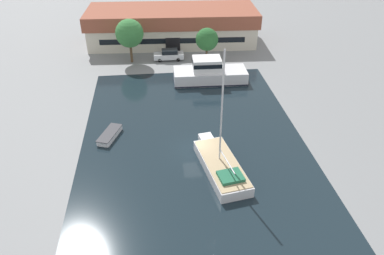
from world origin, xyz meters
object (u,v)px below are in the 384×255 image
Objects in this scene: warehouse_building at (172,25)px; quay_tree_near_building at (129,33)px; sailboat_moored at (221,165)px; quay_tree_by_water at (207,39)px; motor_cruiser at (209,73)px; small_dinghy at (110,135)px; parked_car at (169,55)px.

warehouse_building is 11.27m from quay_tree_near_building.
warehouse_building is 2.43× the size of sailboat_moored.
quay_tree_by_water is at bearing -64.84° from warehouse_building.
warehouse_building reaches higher than motor_cruiser.
motor_cruiser is at bearing -73.53° from warehouse_building.
quay_tree_near_building is 14.24m from motor_cruiser.
motor_cruiser is 2.49× the size of small_dinghy.
quay_tree_by_water reaches higher than motor_cruiser.
warehouse_building reaches higher than parked_car.
sailboat_moored is at bearing -11.36° from small_dinghy.
parked_car is (-5.67, 2.68, -3.23)m from quay_tree_by_water.
quay_tree_by_water is at bearing -114.70° from parked_car.
motor_cruiser is at bearing -36.70° from quay_tree_near_building.
parked_car is at bearing 32.92° from motor_cruiser.
quay_tree_near_building is 1.63× the size of small_dinghy.
warehouse_building is at bearing 51.06° from quay_tree_near_building.
sailboat_moored is (2.25, -36.88, -2.31)m from warehouse_building.
parked_car is 0.39× the size of sailboat_moored.
motor_cruiser is (1.84, 19.95, 0.64)m from sailboat_moored.
sailboat_moored is at bearing -83.61° from warehouse_building.
sailboat_moored is at bearing -95.07° from quay_tree_by_water.
quay_tree_near_building is at bearing 98.25° from sailboat_moored.
warehouse_building is at bearing -7.04° from parked_car.
quay_tree_by_water is 26.12m from sailboat_moored.
motor_cruiser is (11.09, -8.27, -3.37)m from quay_tree_near_building.
quay_tree_by_water is at bearing -3.01° from motor_cruiser.
motor_cruiser is at bearing 74.84° from sailboat_moored.
quay_tree_by_water is 23.42m from small_dinghy.
parked_car is at bearing 90.84° from small_dinghy.
warehouse_building is 6.23× the size of parked_car.
small_dinghy is (-11.14, 6.97, -0.32)m from sailboat_moored.
sailboat_moored reaches higher than warehouse_building.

